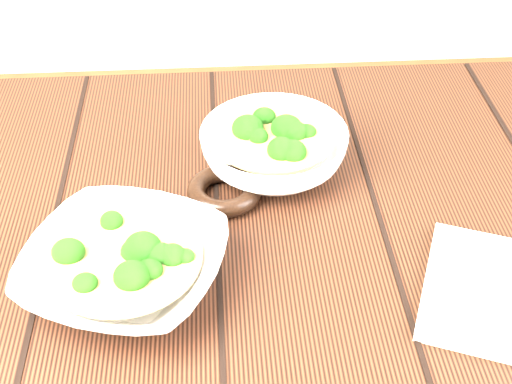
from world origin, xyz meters
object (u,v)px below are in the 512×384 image
object	(u,v)px
trivet	(224,191)
table	(237,307)
soup_bowl_front	(125,266)
soup_bowl_back	(274,149)

from	to	relation	value
trivet	table	bearing A→B (deg)	-82.86
table	soup_bowl_front	distance (m)	0.20
soup_bowl_back	trivet	xyz separation A→B (m)	(-0.07, -0.06, -0.02)
soup_bowl_front	soup_bowl_back	distance (m)	0.27
soup_bowl_front	trivet	xyz separation A→B (m)	(0.11, 0.14, -0.02)
table	soup_bowl_back	distance (m)	0.21
trivet	soup_bowl_back	bearing A→B (deg)	39.96
soup_bowl_front	trivet	size ratio (longest dim) A/B	2.89
table	trivet	size ratio (longest dim) A/B	12.61
table	trivet	world-z (taller)	trivet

